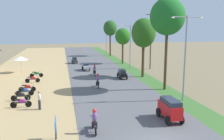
# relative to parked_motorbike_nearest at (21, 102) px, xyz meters

# --- Properties ---
(parked_motorbike_nearest) EXTENTS (1.80, 0.54, 0.94)m
(parked_motorbike_nearest) POSITION_rel_parked_motorbike_nearest_xyz_m (0.00, 0.00, 0.00)
(parked_motorbike_nearest) COLOR black
(parked_motorbike_nearest) RESTS_ON dirt_shoulder
(parked_motorbike_second) EXTENTS (1.80, 0.54, 0.94)m
(parked_motorbike_second) POSITION_rel_parked_motorbike_nearest_xyz_m (-0.34, 2.06, 0.00)
(parked_motorbike_second) COLOR black
(parked_motorbike_second) RESTS_ON dirt_shoulder
(parked_motorbike_third) EXTENTS (1.80, 0.54, 0.94)m
(parked_motorbike_third) POSITION_rel_parked_motorbike_nearest_xyz_m (-0.21, 3.71, 0.00)
(parked_motorbike_third) COLOR black
(parked_motorbike_third) RESTS_ON dirt_shoulder
(parked_motorbike_fourth) EXTENTS (1.80, 0.54, 0.94)m
(parked_motorbike_fourth) POSITION_rel_parked_motorbike_nearest_xyz_m (-0.18, 5.25, 0.00)
(parked_motorbike_fourth) COLOR black
(parked_motorbike_fourth) RESTS_ON dirt_shoulder
(parked_motorbike_fifth) EXTENTS (1.80, 0.54, 0.94)m
(parked_motorbike_fifth) POSITION_rel_parked_motorbike_nearest_xyz_m (-0.10, 9.64, 0.00)
(parked_motorbike_fifth) COLOR black
(parked_motorbike_fifth) RESTS_ON dirt_shoulder
(parked_motorbike_sixth) EXTENTS (1.80, 0.54, 0.94)m
(parked_motorbike_sixth) POSITION_rel_parked_motorbike_nearest_xyz_m (0.05, 12.92, 0.00)
(parked_motorbike_sixth) COLOR black
(parked_motorbike_sixth) RESTS_ON dirt_shoulder
(street_signboard) EXTENTS (0.06, 1.30, 1.50)m
(street_signboard) POSITION_rel_parked_motorbike_nearest_xyz_m (3.09, -7.19, 0.55)
(street_signboard) COLOR #262628
(street_signboard) RESTS_ON dirt_shoulder
(vendor_umbrella) EXTENTS (2.20, 2.20, 2.52)m
(vendor_umbrella) POSITION_rel_parked_motorbike_nearest_xyz_m (-2.55, 16.87, 1.75)
(vendor_umbrella) COLOR #99999E
(vendor_umbrella) RESTS_ON dirt_shoulder
(pedestrian_on_shoulder) EXTENTS (0.40, 0.43, 1.62)m
(pedestrian_on_shoulder) POSITION_rel_parked_motorbike_nearest_xyz_m (1.60, -0.82, 0.41)
(pedestrian_on_shoulder) COLOR #33333D
(pedestrian_on_shoulder) RESTS_ON dirt_shoulder
(median_tree_nearest) EXTENTS (3.75, 3.75, 10.03)m
(median_tree_nearest) POSITION_rel_parked_motorbike_nearest_xyz_m (14.79, 3.17, 7.48)
(median_tree_nearest) COLOR #4C351E
(median_tree_nearest) RESTS_ON median_strip
(median_tree_second) EXTENTS (3.34, 3.34, 8.10)m
(median_tree_second) POSITION_rel_parked_motorbike_nearest_xyz_m (14.63, 10.21, 5.56)
(median_tree_second) COLOR #4C351E
(median_tree_second) RESTS_ON median_strip
(median_tree_third) EXTENTS (2.91, 2.91, 6.69)m
(median_tree_third) POSITION_rel_parked_motorbike_nearest_xyz_m (14.90, 22.66, 4.60)
(median_tree_third) COLOR #4C351E
(median_tree_third) RESTS_ON median_strip
(median_tree_fourth) EXTENTS (3.21, 3.21, 8.42)m
(median_tree_fourth) POSITION_rel_parked_motorbike_nearest_xyz_m (14.99, 35.00, 6.04)
(median_tree_fourth) COLOR #4C351E
(median_tree_fourth) RESTS_ON median_strip
(streetlamp_near) EXTENTS (3.16, 0.20, 7.96)m
(streetlamp_near) POSITION_rel_parked_motorbike_nearest_xyz_m (14.81, -0.98, 4.09)
(streetlamp_near) COLOR gray
(streetlamp_near) RESTS_ON median_strip
(streetlamp_mid) EXTENTS (3.16, 0.20, 7.21)m
(streetlamp_mid) POSITION_rel_parked_motorbike_nearest_xyz_m (14.81, 17.26, 3.70)
(streetlamp_mid) COLOR gray
(streetlamp_mid) RESTS_ON median_strip
(streetlamp_far) EXTENTS (3.16, 0.20, 7.81)m
(streetlamp_far) POSITION_rel_parked_motorbike_nearest_xyz_m (14.81, 39.11, 4.01)
(streetlamp_far) COLOR gray
(streetlamp_far) RESTS_ON median_strip
(utility_pole_near) EXTENTS (1.80, 0.20, 9.42)m
(utility_pole_near) POSITION_rel_parked_motorbike_nearest_xyz_m (18.02, 16.27, 4.35)
(utility_pole_near) COLOR brown
(utility_pole_near) RESTS_ON ground
(car_van_red) EXTENTS (1.19, 2.41, 1.67)m
(car_van_red) POSITION_rel_parked_motorbike_nearest_xyz_m (11.36, -5.37, 0.47)
(car_van_red) COLOR red
(car_van_red) RESTS_ON road_strip
(car_hatchback_black) EXTENTS (1.04, 2.00, 1.23)m
(car_hatchback_black) POSITION_rel_parked_motorbike_nearest_xyz_m (11.49, 9.58, 0.19)
(car_hatchback_black) COLOR black
(car_hatchback_black) RESTS_ON road_strip
(car_sedan_silver) EXTENTS (1.10, 2.26, 1.19)m
(car_sedan_silver) POSITION_rel_parked_motorbike_nearest_xyz_m (7.27, 16.78, 0.19)
(car_sedan_silver) COLOR #B7BCC1
(car_sedan_silver) RESTS_ON road_strip
(car_hatchback_charcoal) EXTENTS (1.04, 2.00, 1.23)m
(car_hatchback_charcoal) POSITION_rel_parked_motorbike_nearest_xyz_m (5.90, 24.65, 0.19)
(car_hatchback_charcoal) COLOR #282D33
(car_hatchback_charcoal) RESTS_ON road_strip
(motorbike_foreground_rider) EXTENTS (0.54, 1.80, 1.66)m
(motorbike_foreground_rider) POSITION_rel_parked_motorbike_nearest_xyz_m (5.57, -6.23, 0.30)
(motorbike_foreground_rider) COLOR black
(motorbike_foreground_rider) RESTS_ON road_strip
(motorbike_ahead_second) EXTENTS (0.54, 1.80, 1.66)m
(motorbike_ahead_second) POSITION_rel_parked_motorbike_nearest_xyz_m (7.51, 5.46, 0.30)
(motorbike_ahead_second) COLOR black
(motorbike_ahead_second) RESTS_ON road_strip
(motorbike_ahead_third) EXTENTS (0.54, 1.80, 1.66)m
(motorbike_ahead_third) POSITION_rel_parked_motorbike_nearest_xyz_m (8.11, 12.50, 0.30)
(motorbike_ahead_third) COLOR black
(motorbike_ahead_third) RESTS_ON road_strip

